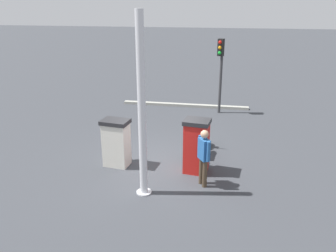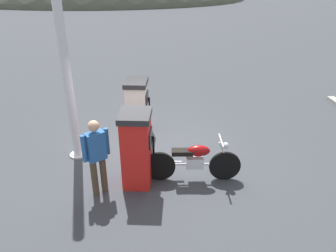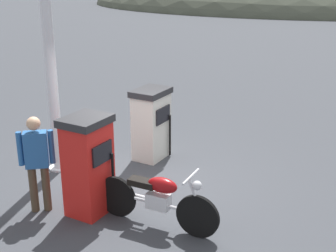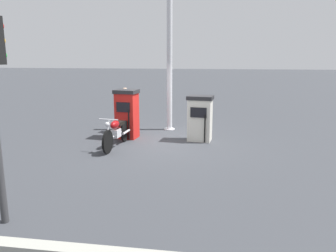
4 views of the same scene
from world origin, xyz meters
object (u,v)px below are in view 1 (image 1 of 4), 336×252
Objects in this scene: attendant_person at (204,154)px; canopy_support_pole at (142,112)px; roadside_traffic_light at (221,63)px; fuel_pump_near at (196,146)px; motorcycle_near_pump at (200,141)px; fuel_pump_far at (116,142)px.

canopy_support_pole reaches higher than attendant_person.
attendant_person is at bearing 178.78° from roadside_traffic_light.
roadside_traffic_light reaches higher than fuel_pump_near.
attendant_person is at bearing -160.45° from fuel_pump_near.
attendant_person is 6.74m from roadside_traffic_light.
fuel_pump_near is 0.49× the size of roadside_traffic_light.
fuel_pump_far is at bearing 116.04° from motorcycle_near_pump.
fuel_pump_near is 0.35× the size of canopy_support_pole.
fuel_pump_far is 0.45× the size of roadside_traffic_light.
fuel_pump_near is 6.02m from roadside_traffic_light.
motorcycle_near_pump is at bearing -0.01° from fuel_pump_near.
attendant_person is at bearing -172.06° from motorcycle_near_pump.
motorcycle_near_pump is 2.03m from attendant_person.
fuel_pump_near is 0.79× the size of motorcycle_near_pump.
attendant_person is 2.11m from canopy_support_pole.
motorcycle_near_pump is at bearing 174.90° from roadside_traffic_light.
fuel_pump_far is at bearing 39.65° from canopy_support_pole.
fuel_pump_far is at bearing 90.00° from fuel_pump_near.
motorcycle_near_pump is 0.45× the size of canopy_support_pole.
roadside_traffic_light is 0.71× the size of canopy_support_pole.
motorcycle_near_pump is at bearing 7.94° from attendant_person.
fuel_pump_far is 0.91× the size of attendant_person.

